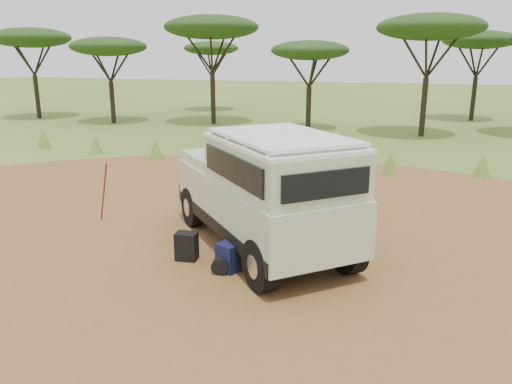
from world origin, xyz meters
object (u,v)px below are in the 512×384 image
(backpack_black, at_px, (187,246))
(backpack_olive, at_px, (270,254))
(walking_staff, at_px, (104,192))
(hard_case, at_px, (286,266))
(backpack_navy, at_px, (228,258))
(duffel_navy, at_px, (292,257))
(safari_vehicle, at_px, (265,193))

(backpack_black, relative_size, backpack_olive, 1.08)
(walking_staff, distance_m, backpack_olive, 4.91)
(backpack_olive, bearing_deg, backpack_black, 173.80)
(backpack_olive, relative_size, hard_case, 1.23)
(backpack_navy, height_order, hard_case, backpack_navy)
(walking_staff, height_order, hard_case, walking_staff)
(backpack_navy, distance_m, duffel_navy, 1.23)
(backpack_olive, height_order, duffel_navy, backpack_olive)
(backpack_navy, relative_size, hard_case, 1.27)
(safari_vehicle, xyz_separation_m, backpack_navy, (-0.33, -1.31, -0.96))
(backpack_navy, bearing_deg, safari_vehicle, 101.86)
(backpack_black, height_order, hard_case, backpack_black)
(duffel_navy, bearing_deg, backpack_navy, -147.86)
(safari_vehicle, xyz_separation_m, hard_case, (0.76, -1.06, -1.08))
(safari_vehicle, height_order, duffel_navy, safari_vehicle)
(hard_case, bearing_deg, walking_staff, 168.54)
(backpack_navy, bearing_deg, backpack_olive, 58.75)
(safari_vehicle, distance_m, duffel_navy, 1.52)
(duffel_navy, bearing_deg, safari_vehicle, 142.83)
(walking_staff, xyz_separation_m, backpack_black, (2.99, -1.60, -0.47))
(backpack_navy, bearing_deg, duffel_navy, 49.53)
(safari_vehicle, distance_m, backpack_black, 1.94)
(safari_vehicle, xyz_separation_m, duffel_navy, (0.80, -0.81, -1.00))
(walking_staff, height_order, backpack_olive, walking_staff)
(safari_vehicle, relative_size, walking_staff, 3.33)
(backpack_navy, xyz_separation_m, duffel_navy, (1.12, 0.49, -0.04))
(backpack_olive, bearing_deg, duffel_navy, -7.65)
(walking_staff, relative_size, backpack_olive, 2.94)
(safari_vehicle, relative_size, hard_case, 12.07)
(backpack_black, bearing_deg, walking_staff, 145.53)
(hard_case, bearing_deg, backpack_olive, 157.55)
(duffel_navy, bearing_deg, backpack_olive, -166.24)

